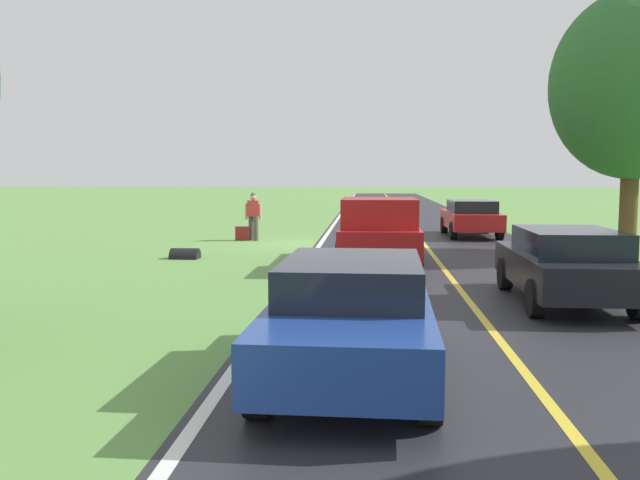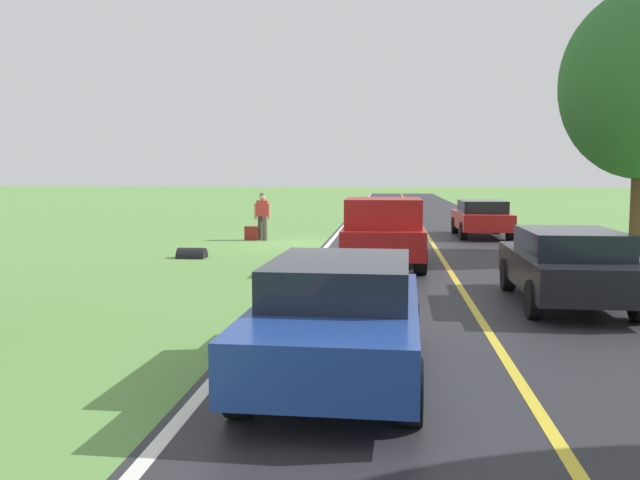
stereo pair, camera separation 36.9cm
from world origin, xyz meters
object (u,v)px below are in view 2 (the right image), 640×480
object	(u,v)px
hitchhiker_walking	(263,213)
pickup_truck_passing	(383,230)
sedan_mid_oncoming	(568,264)
sedan_near_oncoming	(481,217)
sedan_ahead_same_lane	(339,315)
suitcase_carried	(251,233)

from	to	relation	value
hitchhiker_walking	pickup_truck_passing	distance (m)	7.97
hitchhiker_walking	sedan_mid_oncoming	distance (m)	13.95
sedan_near_oncoming	sedan_ahead_same_lane	xyz separation A→B (m)	(4.16, 18.59, 0.00)
hitchhiker_walking	sedan_near_oncoming	xyz separation A→B (m)	(-8.17, -2.19, -0.23)
hitchhiker_walking	sedan_ahead_same_lane	size ratio (longest dim) A/B	0.39
hitchhiker_walking	sedan_mid_oncoming	bearing A→B (deg)	124.53
hitchhiker_walking	suitcase_carried	xyz separation A→B (m)	(0.42, 0.08, -0.73)
sedan_near_oncoming	sedan_mid_oncoming	distance (m)	13.68
hitchhiker_walking	suitcase_carried	bearing A→B (deg)	10.84
sedan_near_oncoming	sedan_mid_oncoming	world-z (taller)	same
pickup_truck_passing	sedan_ahead_same_lane	world-z (taller)	pickup_truck_passing
hitchhiker_walking	suitcase_carried	distance (m)	0.84
sedan_near_oncoming	sedan_ahead_same_lane	size ratio (longest dim) A/B	0.99
pickup_truck_passing	sedan_mid_oncoming	xyz separation A→B (m)	(-3.45, 4.88, -0.21)
sedan_mid_oncoming	suitcase_carried	bearing A→B (deg)	-53.88
suitcase_carried	sedan_mid_oncoming	size ratio (longest dim) A/B	0.11
sedan_near_oncoming	sedan_ahead_same_lane	world-z (taller)	same
suitcase_carried	sedan_near_oncoming	xyz separation A→B (m)	(-8.59, -2.27, 0.50)
sedan_ahead_same_lane	suitcase_carried	bearing A→B (deg)	-74.83
hitchhiker_walking	sedan_ahead_same_lane	bearing A→B (deg)	103.73
hitchhiker_walking	suitcase_carried	world-z (taller)	hitchhiker_walking
hitchhiker_walking	sedan_near_oncoming	distance (m)	8.46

